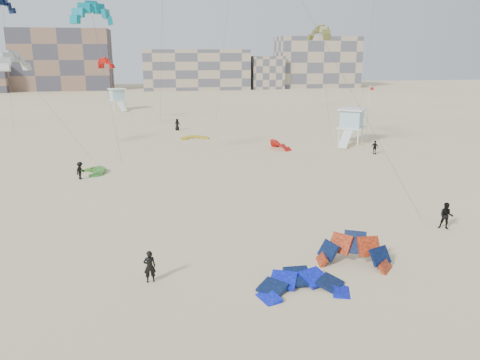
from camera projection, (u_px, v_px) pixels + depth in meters
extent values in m
plane|color=beige|center=(205.00, 296.00, 22.42)|extent=(320.00, 320.00, 0.00)
imported|color=black|center=(150.00, 266.00, 23.60)|extent=(0.67, 0.48, 1.71)
imported|color=black|center=(446.00, 216.00, 30.71)|extent=(1.11, 1.06, 1.81)
imported|color=black|center=(80.00, 171.00, 42.81)|extent=(1.02, 1.21, 1.63)
imported|color=black|center=(375.00, 147.00, 53.30)|extent=(0.88, 0.97, 1.58)
imported|color=black|center=(177.00, 125.00, 69.54)|extent=(0.90, 0.64, 1.73)
imported|color=black|center=(355.00, 115.00, 79.97)|extent=(1.31, 1.67, 1.77)
cylinder|color=#3F3F3F|center=(108.00, 92.00, 43.25)|extent=(1.78, 0.71, 13.44)
cylinder|color=#3F3F3F|center=(342.00, 74.00, 35.25)|extent=(5.10, 16.97, 17.47)
cylinder|color=#3F3F3F|center=(52.00, 109.00, 48.40)|extent=(8.26, 7.57, 9.17)
cylinder|color=#3F3F3F|center=(162.00, 21.00, 60.43)|extent=(1.78, 10.13, 28.40)
cylinder|color=#3F3F3F|center=(326.00, 90.00, 52.77)|extent=(0.64, 4.30, 12.24)
cylinder|color=#3F3F3F|center=(369.00, 41.00, 70.88)|extent=(0.08, 3.00, 23.65)
cylinder|color=#3F3F3F|center=(9.00, 73.00, 57.57)|extent=(0.37, 3.14, 15.63)
cylinder|color=#3F3F3F|center=(224.00, 49.00, 73.96)|extent=(3.25, 5.27, 21.35)
cylinder|color=#3F3F3F|center=(120.00, 91.00, 74.84)|extent=(3.96, 1.30, 8.43)
cube|color=white|center=(351.00, 128.00, 59.43)|extent=(4.21, 4.21, 0.15)
cube|color=#9DCAD7|center=(352.00, 118.00, 59.13)|extent=(3.46, 3.46, 2.16)
cube|color=white|center=(352.00, 109.00, 58.82)|extent=(4.36, 4.36, 0.17)
cube|color=white|center=(360.00, 140.00, 56.94)|extent=(2.66, 3.11, 1.78)
cube|color=white|center=(118.00, 100.00, 93.72)|extent=(3.76, 3.76, 0.15)
cube|color=#9DCAD7|center=(117.00, 95.00, 93.42)|extent=(3.09, 3.09, 2.08)
cube|color=white|center=(117.00, 89.00, 93.12)|extent=(3.89, 3.89, 0.17)
cube|color=white|center=(117.00, 107.00, 91.32)|extent=(2.03, 3.12, 1.72)
cylinder|color=white|center=(368.00, 114.00, 59.76)|extent=(0.09, 0.09, 7.27)
cube|color=red|center=(372.00, 89.00, 58.96)|extent=(0.55, 0.02, 0.36)
cube|color=#7C5D4B|center=(63.00, 60.00, 142.48)|extent=(28.00, 14.00, 18.00)
cube|color=tan|center=(196.00, 69.00, 146.00)|extent=(32.00, 16.00, 12.00)
cube|color=tan|center=(317.00, 62.00, 153.89)|extent=(26.00, 14.00, 16.00)
cube|color=tan|center=(266.00, 72.00, 147.95)|extent=(10.00, 10.00, 10.00)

